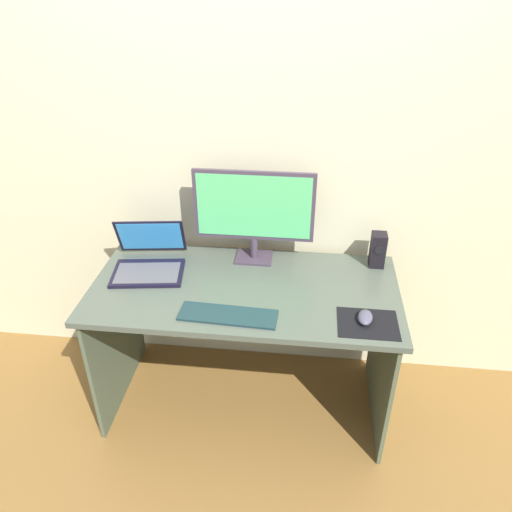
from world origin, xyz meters
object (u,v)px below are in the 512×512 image
object	(u,v)px
monitor	(254,211)
keyboard_external	(228,315)
mouse	(365,317)
laptop	(149,260)
speaker_right	(378,250)

from	to	relation	value
monitor	keyboard_external	size ratio (longest dim) A/B	1.39
keyboard_external	mouse	world-z (taller)	mouse
laptop	keyboard_external	xyz separation A→B (m)	(0.44, -0.33, -0.04)
speaker_right	laptop	xyz separation A→B (m)	(-1.10, -0.15, -0.04)
monitor	mouse	xyz separation A→B (m)	(0.52, -0.45, -0.25)
speaker_right	mouse	bearing A→B (deg)	-100.84
laptop	mouse	world-z (taller)	laptop
speaker_right	monitor	bearing A→B (deg)	-179.34
monitor	speaker_right	bearing A→B (deg)	0.66
monitor	keyboard_external	distance (m)	0.54
mouse	monitor	bearing A→B (deg)	146.66
keyboard_external	mouse	distance (m)	0.57
speaker_right	keyboard_external	bearing A→B (deg)	-143.88
speaker_right	keyboard_external	size ratio (longest dim) A/B	0.42
keyboard_external	speaker_right	bearing A→B (deg)	38.77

